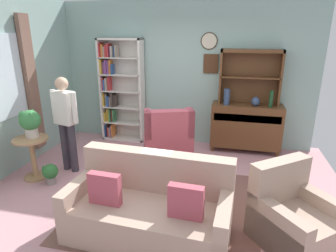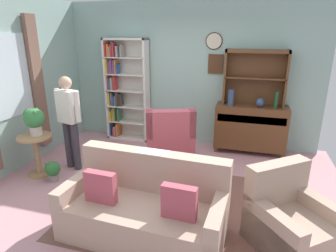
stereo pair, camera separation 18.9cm
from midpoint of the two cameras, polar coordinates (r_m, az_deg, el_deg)
ground_plane at (r=4.30m, az=-3.25°, el=-12.98°), size 5.40×4.60×0.02m
wall_back at (r=5.81m, az=2.53°, el=10.20°), size 5.00×0.09×2.80m
area_rug at (r=4.00m, az=-1.65°, el=-15.33°), size 2.35×2.16×0.01m
bookshelf at (r=6.09m, az=-10.69°, el=7.06°), size 0.90×0.30×2.10m
sideboard at (r=5.65m, az=14.29°, el=0.07°), size 1.30×0.45×0.92m
sideboard_hutch at (r=5.53m, az=15.14°, el=10.81°), size 1.10×0.26×1.00m
vase_tall at (r=5.43m, az=10.62°, el=5.72°), size 0.11×0.11×0.30m
vase_round at (r=5.46m, az=16.06°, el=4.71°), size 0.15×0.15×0.17m
bottle_wine at (r=5.44m, az=18.87°, el=5.13°), size 0.07×0.07×0.30m
couch_floral at (r=3.38m, az=-5.29°, el=-16.17°), size 1.84×0.94×0.90m
armchair_floral at (r=3.50m, az=22.22°, el=-16.73°), size 1.07×1.08×0.88m
wingback_chair at (r=4.87m, az=-1.16°, el=-3.87°), size 1.01×1.02×1.05m
plant_stand at (r=5.00m, az=-26.30°, el=-4.96°), size 0.52×0.52×0.67m
potted_plant_large at (r=4.87m, az=-26.77°, el=0.79°), size 0.31×0.31×0.43m
potted_plant_small at (r=4.78m, az=-23.46°, el=-8.51°), size 0.23×0.23×0.32m
person_reading at (r=4.88m, az=-20.74°, el=1.46°), size 0.52×0.28×1.56m
coffee_table at (r=3.92m, az=1.46°, el=-10.19°), size 0.80×0.50×0.42m
book_stack at (r=3.82m, az=1.79°, el=-9.45°), size 0.21×0.15×0.05m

